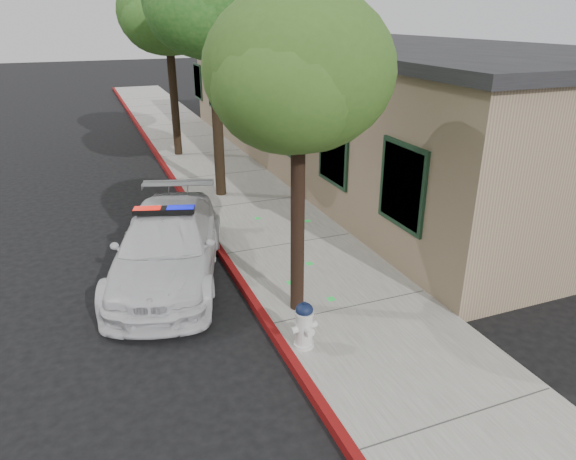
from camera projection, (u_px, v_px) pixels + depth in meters
The scene contains 9 objects.
ground at pixel (267, 332), 8.87m from camera, with size 120.00×120.00×0.00m, color black.
sidewalk at pixel (289, 246), 11.96m from camera, with size 3.20×60.00×0.15m, color gray.
red_curb at pixel (224, 257), 11.43m from camera, with size 0.14×60.00×0.16m, color maroon.
clapboard_building at pixel (361, 104), 18.05m from camera, with size 7.30×20.89×4.24m.
police_car at pixel (168, 246), 10.45m from camera, with size 3.33×5.24×1.53m.
fire_hydrant at pixel (304, 325), 8.10m from camera, with size 0.45×0.39×0.79m.
street_tree_near at pixel (300, 78), 7.81m from camera, with size 2.93×2.94×5.33m.
street_tree_mid at pixel (211, 6), 13.30m from camera, with size 3.53×3.61×6.70m.
street_tree_far at pixel (169, 17), 17.71m from camera, with size 3.47×3.42×6.35m.
Camera 1 is at (-2.43, -7.12, 5.03)m, focal length 32.43 mm.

